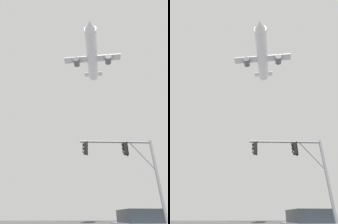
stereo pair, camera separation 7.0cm
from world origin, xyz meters
The scene contains 2 objects.
signal_pole_near centered at (4.48, 7.08, 4.74)m, with size 5.53×0.60×6.34m.
airplane centered at (6.45, 36.30, 49.36)m, with size 19.86×25.71×7.01m.
Camera 1 is at (0.19, -5.22, 1.28)m, focal length 27.87 mm.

